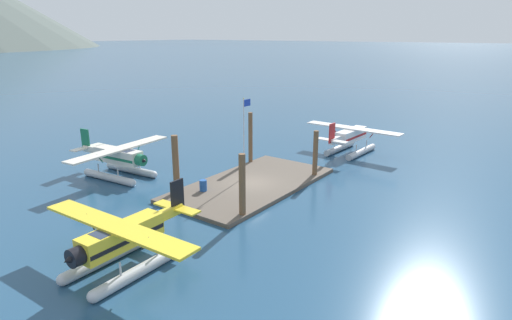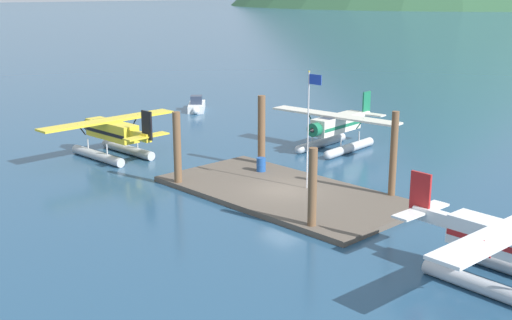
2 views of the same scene
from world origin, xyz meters
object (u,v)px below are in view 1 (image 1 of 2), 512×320
(flagpole, at_px, (245,129))
(seaplane_cream_bow_left, at_px, (119,160))
(fuel_drum, at_px, (203,185))
(seaplane_yellow_port_aft, at_px, (122,242))
(seaplane_white_stbd_aft, at_px, (351,138))

(flagpole, distance_m, seaplane_cream_bow_left, 11.41)
(fuel_drum, distance_m, seaplane_cream_bow_left, 8.94)
(fuel_drum, relative_size, seaplane_yellow_port_aft, 0.08)
(fuel_drum, bearing_deg, seaplane_yellow_port_aft, -158.50)
(seaplane_yellow_port_aft, bearing_deg, fuel_drum, 21.50)
(flagpole, height_order, fuel_drum, flagpole)
(fuel_drum, bearing_deg, seaplane_white_stbd_aft, -12.85)
(flagpole, bearing_deg, seaplane_white_stbd_aft, -14.55)
(seaplane_white_stbd_aft, bearing_deg, flagpole, 165.45)
(flagpole, distance_m, seaplane_yellow_port_aft, 15.92)
(seaplane_white_stbd_aft, distance_m, seaplane_cream_bow_left, 23.27)
(seaplane_white_stbd_aft, xyz_separation_m, seaplane_yellow_port_aft, (-28.83, -0.07, 0.00))
(seaplane_white_stbd_aft, relative_size, seaplane_cream_bow_left, 1.00)
(seaplane_cream_bow_left, xyz_separation_m, seaplane_yellow_port_aft, (-9.50, -13.03, 0.00))
(flagpole, distance_m, seaplane_white_stbd_aft, 14.34)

